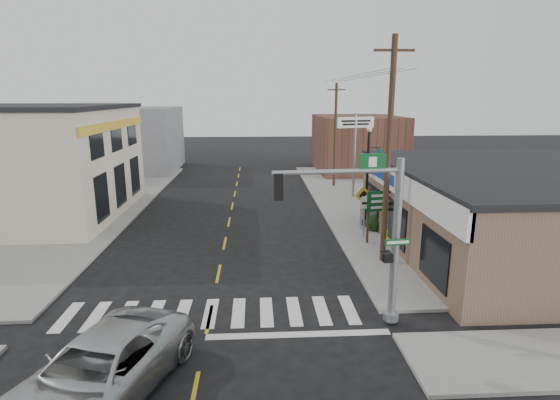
{
  "coord_description": "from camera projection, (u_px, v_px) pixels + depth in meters",
  "views": [
    {
      "loc": [
        1.68,
        -13.9,
        7.54
      ],
      "look_at": [
        2.8,
        5.93,
        2.8
      ],
      "focal_mm": 28.0,
      "sensor_mm": 36.0,
      "label": 1
    }
  ],
  "objects": [
    {
      "name": "center_line",
      "position": [
        225.0,
        243.0,
        22.93
      ],
      "size": [
        0.12,
        56.0,
        0.01
      ],
      "primitive_type": "cube",
      "color": "gold",
      "rests_on": "ground"
    },
    {
      "name": "suv",
      "position": [
        99.0,
        371.0,
        10.95
      ],
      "size": [
        4.46,
        6.44,
        1.64
      ],
      "primitive_type": "imported",
      "rotation": [
        0.0,
        0.0,
        -0.33
      ],
      "color": "#B1B5B7",
      "rests_on": "ground"
    },
    {
      "name": "dance_center_sign",
      "position": [
        355.0,
        134.0,
        31.93
      ],
      "size": [
        2.92,
        0.18,
        6.2
      ],
      "rotation": [
        0.0,
        0.0,
        0.27
      ],
      "color": "gray",
      "rests_on": "sidewalk_right"
    },
    {
      "name": "thrift_store",
      "position": [
        519.0,
        212.0,
        21.32
      ],
      "size": [
        12.0,
        14.0,
        4.0
      ],
      "primitive_type": "cube",
      "color": "brown",
      "rests_on": "ground"
    },
    {
      "name": "guide_sign",
      "position": [
        382.0,
        207.0,
        22.25
      ],
      "size": [
        1.69,
        0.14,
        2.96
      ],
      "rotation": [
        0.0,
        0.0,
        0.18
      ],
      "color": "#472F21",
      "rests_on": "sidewalk_right"
    },
    {
      "name": "lamp_post",
      "position": [
        369.0,
        170.0,
        24.91
      ],
      "size": [
        0.74,
        0.58,
        5.73
      ],
      "rotation": [
        0.0,
        0.0,
        -0.24
      ],
      "color": "black",
      "rests_on": "sidewalk_right"
    },
    {
      "name": "utility_pole_far",
      "position": [
        335.0,
        134.0,
        36.12
      ],
      "size": [
        1.47,
        0.22,
        8.46
      ],
      "rotation": [
        0.0,
        0.0,
        -0.02
      ],
      "color": "#463124",
      "rests_on": "sidewalk_right"
    },
    {
      "name": "shrub_back",
      "position": [
        374.0,
        223.0,
        24.74
      ],
      "size": [
        1.0,
        1.0,
        0.75
      ],
      "primitive_type": "ellipsoid",
      "color": "black",
      "rests_on": "sidewalk_right"
    },
    {
      "name": "bare_tree",
      "position": [
        427.0,
        179.0,
        21.64
      ],
      "size": [
        2.16,
        2.16,
        4.33
      ],
      "rotation": [
        0.0,
        0.0,
        0.02
      ],
      "color": "black",
      "rests_on": "sidewalk_right"
    },
    {
      "name": "fire_hydrant",
      "position": [
        388.0,
        235.0,
        22.66
      ],
      "size": [
        0.21,
        0.21,
        0.67
      ],
      "rotation": [
        0.0,
        0.0,
        0.06
      ],
      "color": "yellow",
      "rests_on": "sidewalk_right"
    },
    {
      "name": "left_building",
      "position": [
        21.0,
        164.0,
        27.25
      ],
      "size": [
        12.0,
        12.0,
        6.8
      ],
      "primitive_type": "cube",
      "color": "beige",
      "rests_on": "ground"
    },
    {
      "name": "traffic_signal_pole",
      "position": [
        376.0,
        224.0,
        14.01
      ],
      "size": [
        4.5,
        0.37,
        5.69
      ],
      "rotation": [
        0.0,
        0.0,
        0.1
      ],
      "color": "gray",
      "rests_on": "sidewalk_right"
    },
    {
      "name": "shrub_front",
      "position": [
        449.0,
        254.0,
        19.4
      ],
      "size": [
        1.47,
        1.47,
        1.1
      ],
      "primitive_type": "ellipsoid",
      "color": "#1B3919",
      "rests_on": "sidewalk_right"
    },
    {
      "name": "utility_pole_near",
      "position": [
        389.0,
        151.0,
        19.08
      ],
      "size": [
        1.72,
        0.26,
        9.91
      ],
      "rotation": [
        0.0,
        0.0,
        -0.01
      ],
      "color": "#452B22",
      "rests_on": "sidewalk_right"
    },
    {
      "name": "ped_crossing_sign",
      "position": [
        363.0,
        200.0,
        24.43
      ],
      "size": [
        0.99,
        0.07,
        2.54
      ],
      "rotation": [
        0.0,
        0.0,
        0.24
      ],
      "color": "gray",
      "rests_on": "sidewalk_right"
    },
    {
      "name": "crosswalk",
      "position": [
        210.0,
        313.0,
        15.55
      ],
      "size": [
        11.0,
        2.2,
        0.01
      ],
      "primitive_type": "cube",
      "color": "silver",
      "rests_on": "ground"
    },
    {
      "name": "bldg_distant_left",
      "position": [
        132.0,
        139.0,
        44.89
      ],
      "size": [
        9.0,
        10.0,
        6.4
      ],
      "primitive_type": "cube",
      "color": "slate",
      "rests_on": "ground"
    },
    {
      "name": "ground",
      "position": [
        209.0,
        319.0,
        15.16
      ],
      "size": [
        140.0,
        140.0,
        0.0
      ],
      "primitive_type": "plane",
      "color": "black",
      "rests_on": "ground"
    },
    {
      "name": "sidewalk_left",
      "position": [
        86.0,
        219.0,
        27.27
      ],
      "size": [
        6.0,
        38.0,
        0.13
      ],
      "primitive_type": "cube",
      "color": "gray",
      "rests_on": "ground"
    },
    {
      "name": "bldg_distant_right",
      "position": [
        357.0,
        144.0,
        44.3
      ],
      "size": [
        8.0,
        10.0,
        5.6
      ],
      "primitive_type": "cube",
      "color": "brown",
      "rests_on": "ground"
    },
    {
      "name": "sidewalk_right",
      "position": [
        369.0,
        214.0,
        28.26
      ],
      "size": [
        6.0,
        38.0,
        0.13
      ],
      "primitive_type": "cube",
      "color": "gray",
      "rests_on": "ground"
    }
  ]
}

